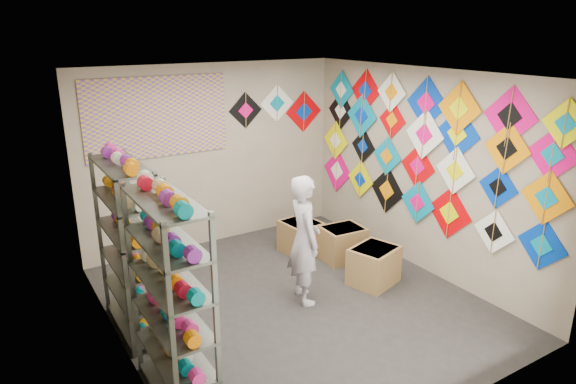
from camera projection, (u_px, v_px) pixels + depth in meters
ground at (294, 302)px, 6.22m from camera, size 4.50×4.50×0.00m
room_walls at (295, 171)px, 5.72m from camera, size 4.50×4.50×4.50m
shelf_rack_front at (171, 302)px, 4.35m from camera, size 0.40×1.10×1.90m
shelf_rack_back at (129, 249)px, 5.40m from camera, size 0.40×1.10×1.90m
string_spools at (147, 264)px, 4.85m from camera, size 0.12×2.36×0.12m
kite_wall_display at (419, 149)px, 6.76m from camera, size 0.06×4.28×2.04m
back_wall_kites at (280, 109)px, 8.01m from camera, size 1.66×0.02×0.80m
poster at (158, 117)px, 7.01m from camera, size 2.00×0.01×1.10m
shopkeeper at (304, 240)px, 6.04m from camera, size 0.74×0.63×1.58m
carton_a at (374, 265)px, 6.61m from camera, size 0.71×0.64×0.49m
carton_b at (343, 243)px, 7.31m from camera, size 0.61×0.51×0.48m
carton_c at (301, 237)px, 7.53m from camera, size 0.55×0.59×0.47m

